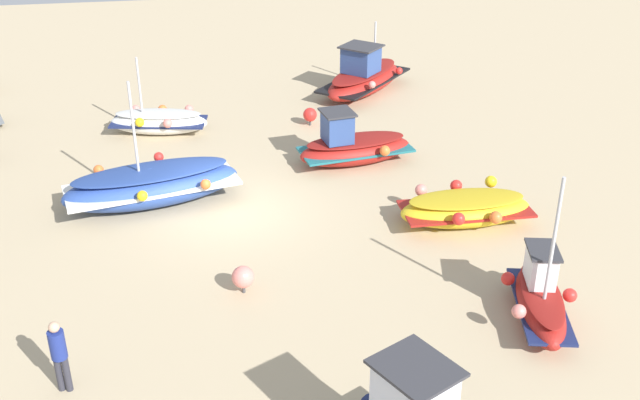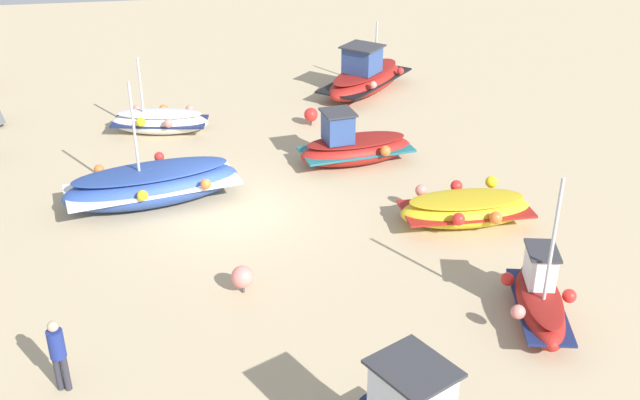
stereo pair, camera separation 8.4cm
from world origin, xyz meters
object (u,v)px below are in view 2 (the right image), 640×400
object	(u,v)px
fishing_boat_0	(152,185)
mooring_buoy_1	(242,277)
fishing_boat_3	(539,300)
person_walking	(58,351)
fishing_boat_5	(354,147)
fishing_boat_2	(365,77)
mooring_buoy_0	(311,115)
fishing_boat_6	(160,121)
fishing_boat_4	(466,209)

from	to	relation	value
fishing_boat_0	mooring_buoy_1	size ratio (longest dim) A/B	7.64
fishing_boat_3	person_walking	size ratio (longest dim) A/B	2.27
mooring_buoy_1	person_walking	bearing A→B (deg)	126.87
fishing_boat_0	fishing_boat_5	xyz separation A→B (m)	(1.85, -6.41, -0.04)
fishing_boat_2	mooring_buoy_0	world-z (taller)	fishing_boat_2
fishing_boat_2	mooring_buoy_1	xyz separation A→B (m)	(-13.70, 6.01, -0.22)
fishing_boat_5	mooring_buoy_1	world-z (taller)	fishing_boat_5
fishing_boat_3	fishing_boat_2	bearing A→B (deg)	15.03
fishing_boat_0	fishing_boat_5	distance (m)	6.67
fishing_boat_3	fishing_boat_6	world-z (taller)	fishing_boat_3
fishing_boat_5	mooring_buoy_0	world-z (taller)	fishing_boat_5
fishing_boat_3	fishing_boat_4	size ratio (longest dim) A/B	1.00
fishing_boat_0	mooring_buoy_1	bearing A→B (deg)	-78.52
fishing_boat_2	fishing_boat_5	bearing A→B (deg)	27.13
person_walking	mooring_buoy_1	world-z (taller)	person_walking
fishing_boat_2	fishing_boat_5	distance (m)	7.01
fishing_boat_4	fishing_boat_5	distance (m)	5.06
fishing_boat_3	fishing_boat_4	distance (m)	4.62
person_walking	fishing_boat_6	bearing A→B (deg)	6.95
fishing_boat_3	fishing_boat_6	bearing A→B (deg)	47.27
fishing_boat_3	mooring_buoy_1	distance (m)	6.90
fishing_boat_5	person_walking	size ratio (longest dim) A/B	2.40
fishing_boat_6	fishing_boat_2	bearing A→B (deg)	31.72
person_walking	mooring_buoy_0	bearing A→B (deg)	-14.13
fishing_boat_2	fishing_boat_0	bearing A→B (deg)	-1.35
fishing_boat_6	mooring_buoy_1	world-z (taller)	fishing_boat_6
fishing_boat_4	fishing_boat_6	xyz separation A→B (m)	(8.22, 8.58, -0.01)
fishing_boat_4	person_walking	size ratio (longest dim) A/B	2.26
person_walking	fishing_boat_5	bearing A→B (deg)	-25.26
fishing_boat_4	mooring_buoy_1	xyz separation A→B (m)	(-2.41, 6.41, -0.03)
fishing_boat_2	fishing_boat_3	size ratio (longest dim) A/B	1.28
fishing_boat_3	person_walking	world-z (taller)	fishing_boat_3
person_walking	mooring_buoy_1	distance (m)	4.79
fishing_boat_0	fishing_boat_6	bearing A→B (deg)	76.73
fishing_boat_5	mooring_buoy_0	distance (m)	3.65
fishing_boat_4	person_walking	world-z (taller)	person_walking
fishing_boat_4	mooring_buoy_1	distance (m)	6.85
fishing_boat_0	fishing_boat_4	size ratio (longest dim) A/B	1.46
fishing_boat_2	fishing_boat_3	xyz separation A→B (m)	(-15.91, -0.53, -0.10)
fishing_boat_0	fishing_boat_6	size ratio (longest dim) A/B	1.50
fishing_boat_2	fishing_boat_6	bearing A→B (deg)	-26.99
fishing_boat_0	person_walking	size ratio (longest dim) A/B	3.29
fishing_boat_3	fishing_boat_4	world-z (taller)	fishing_boat_3
fishing_boat_6	fishing_boat_5	bearing A→B (deg)	-19.12
fishing_boat_4	fishing_boat_5	size ratio (longest dim) A/B	0.94
fishing_boat_0	fishing_boat_4	distance (m)	9.07
fishing_boat_6	fishing_boat_3	bearing A→B (deg)	-44.72
fishing_boat_6	mooring_buoy_0	size ratio (longest dim) A/B	5.44
person_walking	mooring_buoy_0	world-z (taller)	person_walking
mooring_buoy_0	fishing_boat_5	bearing A→B (deg)	-166.10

